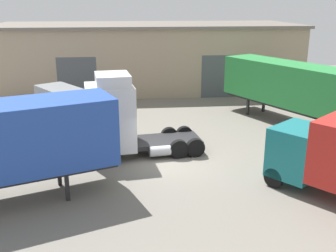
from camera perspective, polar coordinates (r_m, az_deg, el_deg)
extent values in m
plane|color=slate|center=(20.11, -0.20, -5.42)|extent=(60.00, 60.00, 0.00)
cube|color=tan|center=(37.71, -3.12, 9.92)|extent=(27.11, 9.83, 5.70)
cube|color=#70665B|center=(37.44, -3.20, 14.44)|extent=(27.61, 10.33, 0.25)
cube|color=#4C5156|center=(33.26, -13.03, 6.63)|extent=(3.20, 0.08, 3.60)
cube|color=#4C5156|center=(33.92, 7.53, 7.13)|extent=(3.20, 0.08, 3.60)
cube|color=silver|center=(20.56, -8.38, 1.31)|extent=(2.70, 2.78, 3.34)
cube|color=silver|center=(20.13, -8.05, 6.68)|extent=(1.93, 2.30, 0.60)
cube|color=black|center=(20.33, -11.74, 2.89)|extent=(0.35, 2.09, 1.20)
cube|color=#232326|center=(21.47, -0.18, -2.13)|extent=(3.83, 2.44, 0.24)
cylinder|color=#B2B2B7|center=(20.50, -1.19, -3.62)|extent=(1.16, 0.69, 0.56)
cylinder|color=black|center=(20.02, -9.59, -4.25)|extent=(1.02, 0.42, 0.99)
cylinder|color=black|center=(22.08, -10.00, -2.18)|extent=(1.02, 0.42, 0.99)
cylinder|color=black|center=(20.61, 1.61, -3.36)|extent=(1.02, 0.42, 0.99)
cylinder|color=black|center=(22.61, 0.19, -1.42)|extent=(1.02, 0.42, 0.99)
cylinder|color=black|center=(20.84, 4.00, -3.15)|extent=(1.02, 0.42, 0.99)
cylinder|color=black|center=(22.83, 2.39, -1.26)|extent=(1.02, 0.42, 0.99)
cube|color=#28843D|center=(27.36, 17.04, 5.92)|extent=(6.71, 10.03, 2.68)
cube|color=#232326|center=(27.67, 16.77, 2.96)|extent=(6.04, 9.69, 0.24)
cube|color=#232326|center=(29.10, 11.51, 2.68)|extent=(0.21, 0.21, 1.11)
cube|color=#232326|center=(30.21, 13.71, 3.08)|extent=(0.21, 0.21, 1.11)
cylinder|color=black|center=(25.12, 20.42, -0.50)|extent=(0.75, 1.10, 1.08)
cylinder|color=black|center=(24.57, 22.25, -1.10)|extent=(0.75, 1.10, 1.08)
cube|color=#197075|center=(18.36, 18.33, -3.44)|extent=(3.06, 2.98, 2.20)
cube|color=black|center=(18.63, 15.96, -1.61)|extent=(1.63, 1.32, 0.88)
cylinder|color=black|center=(18.10, 15.16, -7.21)|extent=(0.80, 0.90, 0.91)
cylinder|color=black|center=(19.82, 18.31, -5.30)|extent=(0.80, 0.90, 0.91)
cube|color=#232326|center=(18.26, -15.52, -6.67)|extent=(0.21, 0.21, 1.11)
cube|color=#232326|center=(16.83, -14.41, -8.72)|extent=(0.21, 0.21, 1.11)
cube|color=gray|center=(26.43, -14.45, 2.90)|extent=(4.77, 5.67, 2.11)
cube|color=gray|center=(28.69, -16.51, 2.62)|extent=(2.16, 1.88, 0.90)
cube|color=black|center=(28.10, -16.35, 4.49)|extent=(1.43, 1.02, 0.76)
cylinder|color=black|center=(28.09, -17.62, 1.25)|extent=(0.66, 0.76, 0.72)
cylinder|color=black|center=(28.75, -14.53, 1.89)|extent=(0.66, 0.76, 0.72)
cylinder|color=black|center=(24.67, -13.99, -0.65)|extent=(0.66, 0.76, 0.72)
cylinder|color=black|center=(25.42, -10.59, 0.12)|extent=(0.66, 0.76, 0.72)
cube|color=black|center=(22.69, -15.39, -3.29)|extent=(0.40, 0.40, 0.04)
cone|color=orange|center=(22.60, -15.44, -2.69)|extent=(0.36, 0.36, 0.55)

